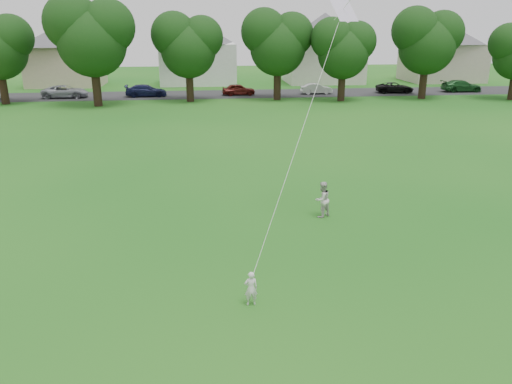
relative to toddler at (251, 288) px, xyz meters
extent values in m
plane|color=#135515|center=(-1.23, 0.76, -0.50)|extent=(160.00, 160.00, 0.00)
cube|color=#2D2D30|center=(-1.23, 42.76, -0.49)|extent=(90.00, 7.00, 0.01)
imported|color=silver|center=(0.00, 0.00, 0.00)|extent=(0.38, 0.26, 1.00)
imported|color=beige|center=(3.45, 6.19, 0.22)|extent=(0.89, 0.84, 1.44)
plane|color=silver|center=(3.84, 5.98, 7.26)|extent=(1.27, 1.10, 0.83)
cylinder|color=white|center=(1.92, 2.99, 3.74)|extent=(0.01, 0.01, 10.01)
cylinder|color=black|center=(-19.54, 38.13, 1.16)|extent=(0.72, 0.72, 3.31)
cylinder|color=black|center=(-10.57, 35.95, 1.41)|extent=(0.77, 0.77, 3.82)
cylinder|color=black|center=(-2.10, 37.85, 1.14)|extent=(0.72, 0.72, 3.27)
cylinder|color=black|center=(6.56, 38.14, 1.20)|extent=(0.73, 0.73, 3.40)
cylinder|color=black|center=(12.71, 36.61, 1.04)|extent=(0.70, 0.70, 3.07)
cylinder|color=black|center=(21.34, 37.24, 1.24)|extent=(0.74, 0.74, 3.47)
imported|color=gray|center=(-14.90, 41.76, 0.15)|extent=(4.63, 2.27, 1.27)
imported|color=#13173C|center=(-6.73, 41.76, 0.13)|extent=(4.33, 1.93, 1.23)
imported|color=#581511|center=(2.96, 41.76, 0.11)|extent=(3.59, 1.63, 1.20)
imported|color=#B3B3B3|center=(11.42, 41.76, 0.07)|extent=(3.41, 1.19, 1.12)
imported|color=black|center=(20.23, 41.76, 0.08)|extent=(4.21, 2.23, 1.13)
imported|color=#1A4F20|center=(27.95, 41.76, 0.15)|extent=(4.44, 1.86, 1.28)
cube|color=#C7B095|center=(-17.23, 52.76, 1.83)|extent=(8.49, 6.59, 4.66)
pyramid|color=#535156|center=(-17.23, 52.76, 6.72)|extent=(12.24, 12.24, 2.56)
cube|color=white|center=(-1.23, 52.76, 1.95)|extent=(9.24, 6.40, 4.90)
pyramid|color=#535156|center=(-1.23, 52.76, 7.10)|extent=(13.33, 13.33, 2.70)
cube|color=beige|center=(14.77, 52.76, 2.26)|extent=(9.41, 7.12, 5.52)
pyramid|color=#535156|center=(14.77, 52.76, 8.06)|extent=(13.58, 13.58, 3.04)
cube|color=#BEB09D|center=(30.77, 52.76, 1.88)|extent=(9.31, 7.41, 4.75)
pyramid|color=#535156|center=(30.77, 52.76, 6.86)|extent=(13.43, 13.43, 2.61)
camera|label=1|loc=(-1.19, -11.84, 6.78)|focal=35.00mm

